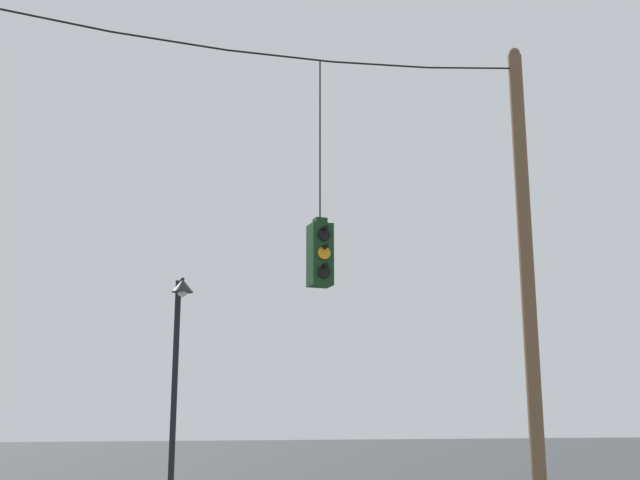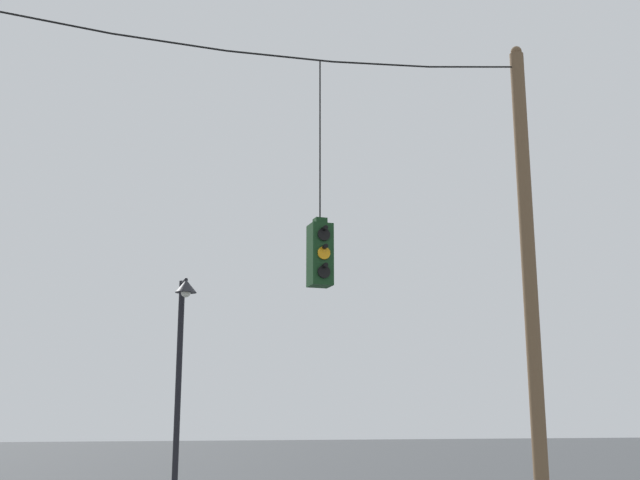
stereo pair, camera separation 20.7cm
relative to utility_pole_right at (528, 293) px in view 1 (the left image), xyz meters
The scene contains 4 objects.
utility_pole_right is the anchor object (origin of this frame).
span_wire 7.29m from the utility_pole_right, behind, with size 12.47×0.03×0.57m.
traffic_light_over_intersection 3.80m from the utility_pole_right, behind, with size 0.34×0.58×3.77m.
street_lamp 6.89m from the utility_pole_right, 138.90° to the left, with size 0.43×0.75×5.19m.
Camera 1 is at (-1.71, -11.10, 2.35)m, focal length 45.00 mm.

